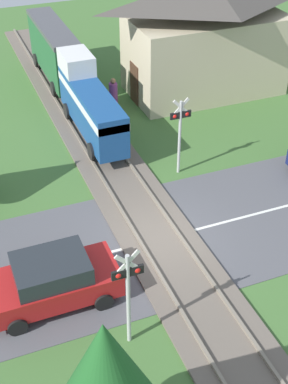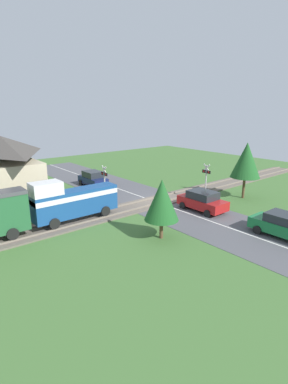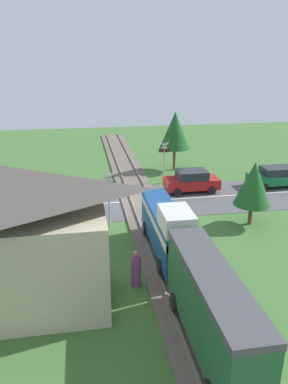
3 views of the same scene
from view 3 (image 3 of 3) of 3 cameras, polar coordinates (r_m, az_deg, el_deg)
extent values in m
plane|color=#426B33|center=(26.76, -0.50, -1.41)|extent=(60.00, 60.00, 0.00)
cube|color=#515156|center=(26.76, -0.50, -1.39)|extent=(48.00, 6.40, 0.02)
cube|color=silver|center=(26.75, -0.50, -1.37)|extent=(48.00, 0.12, 0.00)
cube|color=#665B51|center=(26.74, -0.50, -1.29)|extent=(2.80, 48.00, 0.12)
cube|color=slate|center=(26.81, 1.02, -0.96)|extent=(0.10, 48.00, 0.12)
cube|color=slate|center=(26.60, -2.03, -1.14)|extent=(0.10, 48.00, 0.12)
cube|color=navy|center=(19.08, 3.23, -5.48)|extent=(1.35, 6.38, 1.90)
cube|color=silver|center=(18.86, 3.26, -4.05)|extent=(1.37, 6.38, 0.36)
cube|color=silver|center=(16.58, 4.96, -4.29)|extent=(1.35, 2.04, 0.90)
cylinder|color=black|center=(21.43, 3.87, -5.32)|extent=(0.14, 0.76, 0.76)
cylinder|color=black|center=(21.17, 0.06, -5.61)|extent=(0.14, 0.76, 0.76)
cylinder|color=black|center=(17.95, 6.90, -10.80)|extent=(0.14, 0.76, 0.76)
cylinder|color=black|center=(17.64, 2.32, -11.26)|extent=(0.14, 0.76, 0.76)
cube|color=#235B33|center=(13.25, 10.10, -17.21)|extent=(1.35, 6.66, 2.40)
cube|color=#47474C|center=(12.51, 10.47, -12.38)|extent=(1.41, 6.66, 0.24)
cylinder|color=black|center=(15.78, 9.77, -15.78)|extent=(0.14, 0.76, 0.76)
cylinder|color=black|center=(15.42, 4.48, -16.47)|extent=(0.14, 0.76, 0.76)
cube|color=#A81919|center=(28.74, 7.24, 1.39)|extent=(4.07, 1.87, 0.75)
cube|color=#23282D|center=(28.53, 7.30, 2.69)|extent=(2.24, 1.72, 0.61)
cylinder|color=black|center=(27.67, 5.13, -0.09)|extent=(0.60, 0.18, 0.60)
cylinder|color=black|center=(29.37, 4.22, 1.14)|extent=(0.60, 0.18, 0.60)
cylinder|color=black|center=(28.43, 10.30, 0.21)|extent=(0.60, 0.18, 0.60)
cylinder|color=black|center=(30.09, 9.13, 1.40)|extent=(0.60, 0.18, 0.60)
cube|color=#141E4C|center=(25.35, -19.84, -2.32)|extent=(3.73, 1.70, 0.71)
cube|color=#23282D|center=(25.12, -20.02, -0.89)|extent=(2.05, 1.57, 0.64)
cylinder|color=black|center=(26.07, -16.83, -2.20)|extent=(0.60, 0.18, 0.60)
cylinder|color=black|center=(24.50, -17.27, -3.69)|extent=(0.60, 0.18, 0.60)
cube|color=#197038|center=(31.44, 19.61, 1.98)|extent=(4.56, 1.78, 0.73)
cube|color=#23282D|center=(31.26, 19.74, 3.11)|extent=(2.51, 1.63, 0.56)
cylinder|color=black|center=(30.13, 17.85, 0.69)|extent=(0.60, 0.18, 0.60)
cylinder|color=black|center=(31.62, 16.42, 1.74)|extent=(0.60, 0.18, 0.60)
cylinder|color=black|center=(33.01, 21.07, 1.96)|extent=(0.60, 0.18, 0.60)
cylinder|color=#B7B7B7|center=(30.22, 3.09, 4.40)|extent=(0.12, 0.12, 3.32)
cube|color=black|center=(29.95, 3.13, 6.36)|extent=(0.90, 0.08, 0.28)
sphere|color=red|center=(30.01, 3.63, 6.38)|extent=(0.18, 0.18, 0.18)
sphere|color=red|center=(29.90, 2.62, 6.34)|extent=(0.18, 0.18, 0.18)
cube|color=silver|center=(29.87, 3.14, 7.00)|extent=(0.72, 0.04, 0.72)
cube|color=silver|center=(29.87, 3.14, 7.00)|extent=(0.72, 0.04, 0.72)
cylinder|color=#B7B7B7|center=(22.38, -5.35, -1.33)|extent=(0.12, 0.12, 3.32)
cube|color=black|center=(22.02, -5.44, 1.24)|extent=(0.90, 0.08, 0.28)
sphere|color=red|center=(22.01, -6.14, 1.20)|extent=(0.18, 0.18, 0.18)
sphere|color=red|center=(22.04, -4.74, 1.28)|extent=(0.18, 0.18, 0.18)
cube|color=silver|center=(21.91, -5.47, 2.10)|extent=(0.72, 0.04, 0.72)
cube|color=silver|center=(21.91, -5.47, 2.10)|extent=(0.72, 0.04, 0.72)
cube|color=#C6B793|center=(16.21, -20.24, -9.79)|extent=(7.98, 4.33, 4.11)
cube|color=#472D1E|center=(16.40, -5.62, -12.22)|extent=(0.06, 1.10, 2.10)
cylinder|color=#7F3D84|center=(17.07, -1.22, -11.92)|extent=(0.43, 0.43, 1.48)
sphere|color=#936B4C|center=(16.63, -1.24, -9.36)|extent=(0.27, 0.27, 0.27)
cylinder|color=brown|center=(23.89, 15.90, -3.26)|extent=(0.24, 0.24, 1.29)
cone|color=#1E5623|center=(23.21, 16.35, 1.23)|extent=(2.22, 2.22, 2.67)
cylinder|color=brown|center=(34.06, 4.62, 5.02)|extent=(0.24, 0.24, 2.00)
cone|color=#1E5623|center=(33.49, 4.74, 9.36)|extent=(2.70, 2.70, 3.25)
camera|label=1|loc=(39.34, 5.33, 24.07)|focal=50.00mm
camera|label=2|loc=(24.41, 63.15, 5.54)|focal=28.00mm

